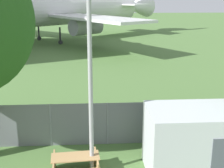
% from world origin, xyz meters
% --- Properties ---
extents(perimeter_fence, '(56.07, 0.07, 1.99)m').
position_xyz_m(perimeter_fence, '(0.00, 10.24, 0.99)').
color(perimeter_fence, slate).
rests_on(perimeter_fence, ground).
extents(airplane, '(37.70, 33.29, 13.85)m').
position_xyz_m(airplane, '(-5.33, 42.14, 4.59)').
color(airplane, white).
rests_on(airplane, ground).
extents(portable_cabin, '(3.72, 2.39, 2.55)m').
position_xyz_m(portable_cabin, '(5.79, 7.69, 1.28)').
color(portable_cabin, silver).
rests_on(portable_cabin, ground).
extents(picnic_bench_open_grass, '(1.91, 1.55, 0.76)m').
position_xyz_m(picnic_bench_open_grass, '(1.23, 7.79, 0.48)').
color(picnic_bench_open_grass, tan).
rests_on(picnic_bench_open_grass, ground).
extents(light_mast, '(0.44, 0.44, 8.54)m').
position_xyz_m(light_mast, '(1.85, 7.81, 5.16)').
color(light_mast, '#99999E').
rests_on(light_mast, ground).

